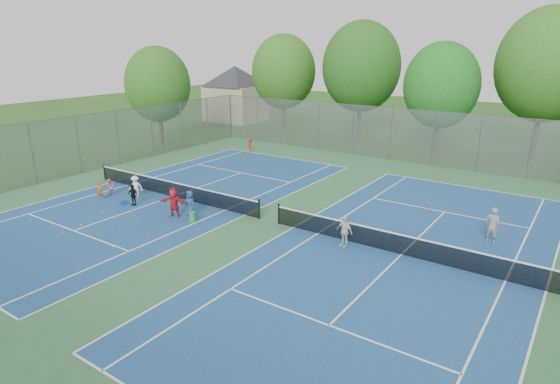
# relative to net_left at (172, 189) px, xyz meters

# --- Properties ---
(ground) EXTENTS (120.00, 120.00, 0.00)m
(ground) POSITION_rel_net_left_xyz_m (7.00, 0.00, -0.46)
(ground) COLOR #285219
(ground) RESTS_ON ground
(court_pad) EXTENTS (32.00, 32.00, 0.01)m
(court_pad) POSITION_rel_net_left_xyz_m (7.00, 0.00, -0.45)
(court_pad) COLOR #31673D
(court_pad) RESTS_ON ground
(court_left) EXTENTS (10.97, 23.77, 0.01)m
(court_left) POSITION_rel_net_left_xyz_m (0.00, 0.00, -0.44)
(court_left) COLOR navy
(court_left) RESTS_ON court_pad
(court_right) EXTENTS (10.97, 23.77, 0.01)m
(court_right) POSITION_rel_net_left_xyz_m (14.00, 0.00, -0.44)
(court_right) COLOR navy
(court_right) RESTS_ON court_pad
(net_left) EXTENTS (12.87, 0.10, 0.91)m
(net_left) POSITION_rel_net_left_xyz_m (0.00, 0.00, 0.00)
(net_left) COLOR black
(net_left) RESTS_ON ground
(net_right) EXTENTS (12.87, 0.10, 0.91)m
(net_right) POSITION_rel_net_left_xyz_m (14.00, 0.00, 0.00)
(net_right) COLOR black
(net_right) RESTS_ON ground
(fence_north) EXTENTS (32.00, 0.10, 4.00)m
(fence_north) POSITION_rel_net_left_xyz_m (7.00, 16.00, 1.54)
(fence_north) COLOR gray
(fence_north) RESTS_ON ground
(fence_west) EXTENTS (0.10, 32.00, 4.00)m
(fence_west) POSITION_rel_net_left_xyz_m (-9.00, 0.00, 1.54)
(fence_west) COLOR gray
(fence_west) RESTS_ON ground
(house) EXTENTS (11.03, 11.03, 7.30)m
(house) POSITION_rel_net_left_xyz_m (-15.00, 24.00, 3.76)
(house) COLOR #B7A88C
(house) RESTS_ON ground
(tree_nw) EXTENTS (6.40, 6.40, 9.58)m
(tree_nw) POSITION_rel_net_left_xyz_m (-7.00, 22.00, 5.44)
(tree_nw) COLOR #443326
(tree_nw) RESTS_ON ground
(tree_nl) EXTENTS (7.20, 7.20, 10.69)m
(tree_nl) POSITION_rel_net_left_xyz_m (1.00, 23.00, 6.09)
(tree_nl) COLOR #443326
(tree_nl) RESTS_ON ground
(tree_nc) EXTENTS (6.00, 6.00, 8.85)m
(tree_nc) POSITION_rel_net_left_xyz_m (9.00, 21.00, 4.94)
(tree_nc) COLOR #443326
(tree_nc) RESTS_ON ground
(tree_nr) EXTENTS (7.60, 7.60, 11.42)m
(tree_nr) POSITION_rel_net_left_xyz_m (16.00, 24.00, 6.59)
(tree_nr) COLOR #443326
(tree_nr) RESTS_ON ground
(tree_side_w) EXTENTS (5.60, 5.60, 8.47)m
(tree_side_w) POSITION_rel_net_left_xyz_m (-12.00, 10.00, 4.79)
(tree_side_w) COLOR #443326
(tree_side_w) RESTS_ON ground
(ball_crate) EXTENTS (0.41, 0.41, 0.29)m
(ball_crate) POSITION_rel_net_left_xyz_m (-1.25, -2.60, -0.31)
(ball_crate) COLOR #1840B9
(ball_crate) RESTS_ON ground
(ball_hopper) EXTENTS (0.34, 0.34, 0.56)m
(ball_hopper) POSITION_rel_net_left_xyz_m (3.92, -2.28, -0.18)
(ball_hopper) COLOR green
(ball_hopper) RESTS_ON ground
(student_a) EXTENTS (0.43, 0.33, 1.06)m
(student_a) POSITION_rel_net_left_xyz_m (-3.04, -2.71, 0.07)
(student_a) COLOR #BF5211
(student_a) RESTS_ON ground
(student_b) EXTENTS (0.54, 0.44, 1.03)m
(student_b) POSITION_rel_net_left_xyz_m (-3.18, -1.93, 0.06)
(student_b) COLOR pink
(student_b) RESTS_ON ground
(student_c) EXTENTS (0.96, 0.82, 1.29)m
(student_c) POSITION_rel_net_left_xyz_m (-1.71, -1.24, 0.19)
(student_c) COLOR white
(student_c) RESTS_ON ground
(student_d) EXTENTS (0.74, 0.39, 1.21)m
(student_d) POSITION_rel_net_left_xyz_m (-0.66, -2.29, 0.15)
(student_d) COLOR black
(student_d) RESTS_ON ground
(student_e) EXTENTS (0.73, 0.54, 1.37)m
(student_e) POSITION_rel_net_left_xyz_m (3.17, -1.69, 0.23)
(student_e) COLOR navy
(student_e) RESTS_ON ground
(student_f) EXTENTS (1.55, 0.96, 1.60)m
(student_f) POSITION_rel_net_left_xyz_m (2.59, -2.28, 0.34)
(student_f) COLOR red
(student_f) RESTS_ON ground
(child_far_baseline) EXTENTS (0.78, 0.63, 1.05)m
(child_far_baseline) POSITION_rel_net_left_xyz_m (-3.68, 12.17, 0.07)
(child_far_baseline) COLOR red
(child_far_baseline) RESTS_ON ground
(instructor) EXTENTS (0.62, 0.41, 1.68)m
(instructor) POSITION_rel_net_left_xyz_m (16.85, 3.56, 0.39)
(instructor) COLOR gray
(instructor) RESTS_ON ground
(teen_court_b) EXTENTS (0.90, 0.52, 1.44)m
(teen_court_b) POSITION_rel_net_left_xyz_m (11.55, -0.59, 0.26)
(teen_court_b) COLOR silver
(teen_court_b) RESTS_ON ground
(tennis_ball_0) EXTENTS (0.07, 0.07, 0.07)m
(tennis_ball_0) POSITION_rel_net_left_xyz_m (-1.05, -4.01, -0.42)
(tennis_ball_0) COLOR #DDEC36
(tennis_ball_0) RESTS_ON ground
(tennis_ball_1) EXTENTS (0.07, 0.07, 0.07)m
(tennis_ball_1) POSITION_rel_net_left_xyz_m (-4.35, -1.91, -0.42)
(tennis_ball_1) COLOR gold
(tennis_ball_1) RESTS_ON ground
(tennis_ball_2) EXTENTS (0.07, 0.07, 0.07)m
(tennis_ball_2) POSITION_rel_net_left_xyz_m (-0.32, -5.81, -0.42)
(tennis_ball_2) COLOR #D7F138
(tennis_ball_2) RESTS_ON ground
(tennis_ball_3) EXTENTS (0.07, 0.07, 0.07)m
(tennis_ball_3) POSITION_rel_net_left_xyz_m (4.18, -6.58, -0.42)
(tennis_ball_3) COLOR gold
(tennis_ball_3) RESTS_ON ground
(tennis_ball_4) EXTENTS (0.07, 0.07, 0.07)m
(tennis_ball_4) POSITION_rel_net_left_xyz_m (3.21, -6.53, -0.42)
(tennis_ball_4) COLOR #C8F138
(tennis_ball_4) RESTS_ON ground
(tennis_ball_5) EXTENTS (0.07, 0.07, 0.07)m
(tennis_ball_5) POSITION_rel_net_left_xyz_m (-3.94, -2.04, -0.42)
(tennis_ball_5) COLOR #D8E735
(tennis_ball_5) RESTS_ON ground
(tennis_ball_6) EXTENTS (0.07, 0.07, 0.07)m
(tennis_ball_6) POSITION_rel_net_left_xyz_m (-0.12, -6.88, -0.42)
(tennis_ball_6) COLOR #C5D130
(tennis_ball_6) RESTS_ON ground
(tennis_ball_7) EXTENTS (0.07, 0.07, 0.07)m
(tennis_ball_7) POSITION_rel_net_left_xyz_m (-3.45, -2.17, -0.42)
(tennis_ball_7) COLOR #C0D230
(tennis_ball_7) RESTS_ON ground
(tennis_ball_8) EXTENTS (0.07, 0.07, 0.07)m
(tennis_ball_8) POSITION_rel_net_left_xyz_m (-2.82, -6.95, -0.42)
(tennis_ball_8) COLOR #C3D431
(tennis_ball_8) RESTS_ON ground
(tennis_ball_9) EXTENTS (0.07, 0.07, 0.07)m
(tennis_ball_9) POSITION_rel_net_left_xyz_m (0.39, -3.21, -0.42)
(tennis_ball_9) COLOR gold
(tennis_ball_9) RESTS_ON ground
(tennis_ball_10) EXTENTS (0.07, 0.07, 0.07)m
(tennis_ball_10) POSITION_rel_net_left_xyz_m (-3.10, -4.63, -0.42)
(tennis_ball_10) COLOR yellow
(tennis_ball_10) RESTS_ON ground
(tennis_ball_11) EXTENTS (0.07, 0.07, 0.07)m
(tennis_ball_11) POSITION_rel_net_left_xyz_m (1.36, -3.74, -0.42)
(tennis_ball_11) COLOR #C8E936
(tennis_ball_11) RESTS_ON ground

